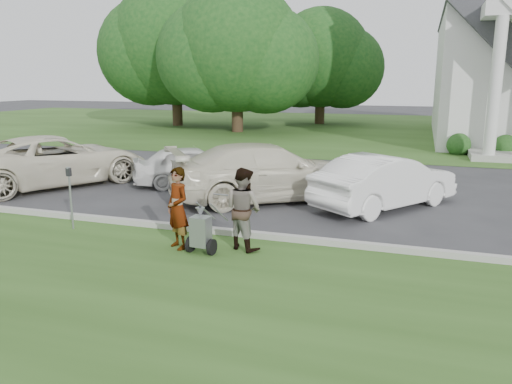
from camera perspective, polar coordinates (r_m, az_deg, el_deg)
The scene contains 15 objects.
ground at distance 10.87m, azimuth -3.05°, elevation -5.93°, with size 120.00×120.00×0.00m, color #333335.
grass_strip at distance 8.35m, azimuth -10.73°, elevation -12.09°, with size 80.00×7.00×0.01m, color #2D4C1A.
church_lawn at distance 36.93m, azimuth 12.48°, elevation 7.09°, with size 80.00×30.00×0.01m, color #2D4C1A.
curb at distance 11.33m, azimuth -2.04°, elevation -4.73°, with size 80.00×0.18×0.15m, color #9E9E93.
tree_left at distance 33.73m, azimuth -2.23°, elevation 15.54°, with size 10.63×8.40×9.71m.
tree_far at distance 38.94m, azimuth -9.24°, elevation 15.88°, with size 11.64×9.20×10.73m.
tree_back at distance 40.34m, azimuth 7.43°, elevation 14.45°, with size 9.61×7.60×8.89m.
striping_cart at distance 10.20m, azimuth -6.29°, elevation -4.59°, with size 0.59×1.15×1.05m.
person_left at distance 10.45m, azimuth -8.94°, elevation -1.93°, with size 0.63×0.41×1.72m, color #999999.
person_right at distance 10.30m, azimuth -1.46°, elevation -1.99°, with size 0.83×0.65×1.72m, color #999999.
parking_meter_near at distance 12.39m, azimuth -20.47°, elevation 0.15°, with size 0.11×0.10×1.50m.
car_a at distance 17.96m, azimuth -21.90°, elevation 3.38°, with size 2.77×6.01×1.67m, color beige.
car_b at distance 16.81m, azimuth -7.31°, elevation 3.04°, with size 1.57×3.91×1.33m, color white.
car_c at distance 14.60m, azimuth 1.31°, elevation 2.31°, with size 2.32×5.72×1.66m, color beige.
car_d at distance 14.13m, azimuth 14.54°, elevation 1.18°, with size 1.57×4.49×1.48m, color white.
Camera 1 is at (3.78, -9.58, 3.48)m, focal length 35.00 mm.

